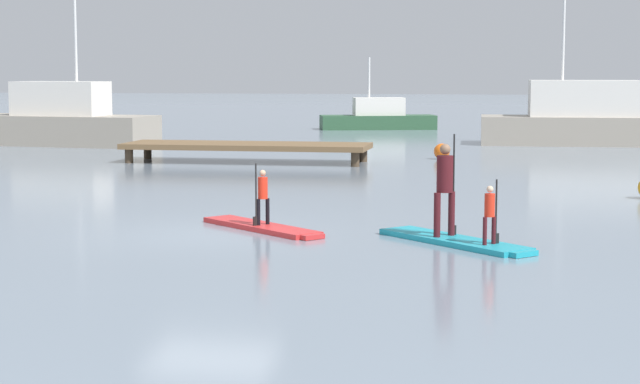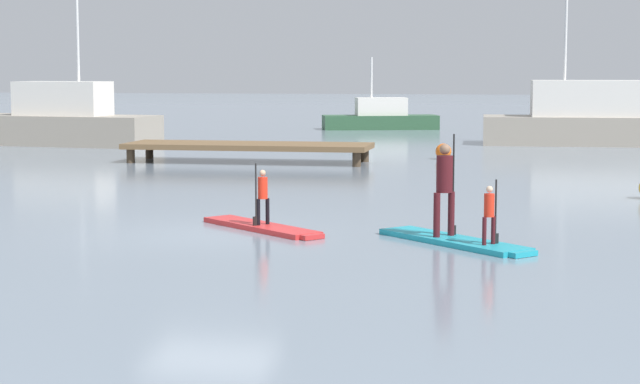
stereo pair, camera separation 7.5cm
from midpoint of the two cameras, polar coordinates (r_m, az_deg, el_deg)
name	(u,v)px [view 2 (the right image)]	position (r m, az deg, el deg)	size (l,w,h in m)	color
ground_plane	(210,234)	(20.92, -5.70, -2.24)	(240.00, 240.00, 0.00)	gray
paddleboard_near	(263,227)	(21.46, -2.93, -1.86)	(2.88, 2.60, 0.10)	red
paddler_child_solo	(262,194)	(21.37, -2.96, -0.11)	(0.30, 0.32, 1.23)	black
paddleboard_far	(456,241)	(19.85, 7.27, -2.59)	(2.98, 2.92, 0.10)	#1E9EB2
paddler_adult	(445,183)	(19.96, 6.69, 0.46)	(0.43, 0.43, 1.88)	#4C1419
paddler_child_front	(490,212)	(19.16, 9.04, -1.04)	(0.30, 0.31, 1.14)	#4C1419
fishing_boat_white_large	(595,120)	(47.02, 14.31, 3.70)	(9.73, 3.10, 6.50)	#9E9384
fishing_boat_green_midground	(57,122)	(46.93, -13.66, 3.59)	(9.09, 3.74, 6.03)	#9E9384
motor_boat_small_navy	(380,118)	(57.70, 3.24, 3.93)	(6.34, 3.42, 3.81)	#2D5638
floating_dock	(248,146)	(37.04, -3.73, 2.42)	(8.37, 2.50, 0.66)	brown
mooring_buoy_mid	(443,151)	(38.44, 6.58, 2.14)	(0.56, 0.56, 0.56)	orange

